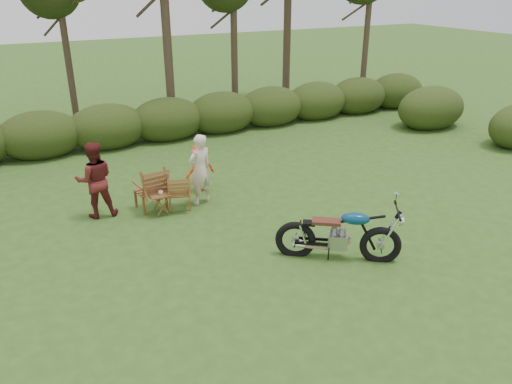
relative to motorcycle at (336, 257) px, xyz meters
name	(u,v)px	position (x,y,z in m)	size (l,w,h in m)	color
ground	(311,260)	(-0.48, 0.15, 0.00)	(80.00, 80.00, 0.00)	#2C4E1A
tree_line	(168,19)	(0.02, 9.89, 3.81)	(22.52, 11.62, 8.14)	#3C2C21
motorcycle	(336,257)	(0.00, 0.00, 0.00)	(2.29, 0.87, 1.31)	#0B6194
lawn_chair_right	(180,208)	(-1.97, 3.59, 0.00)	(0.60, 0.60, 0.87)	brown
lawn_chair_left	(152,208)	(-2.59, 3.89, 0.00)	(0.72, 0.72, 1.05)	#592F16
side_table	(161,204)	(-2.49, 3.45, 0.25)	(0.49, 0.41, 0.51)	brown
cup	(161,193)	(-2.47, 3.44, 0.55)	(0.11, 0.11, 0.09)	beige
adult_a	(202,203)	(-1.41, 3.64, 0.00)	(0.63, 0.41, 1.73)	beige
adult_b	(100,215)	(-3.78, 4.05, 0.00)	(0.86, 0.67, 1.77)	#5B1A1A
child	(201,190)	(-1.14, 4.35, 0.00)	(0.80, 0.46, 1.24)	#F44617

